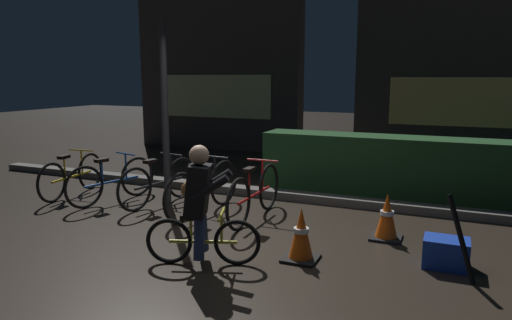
# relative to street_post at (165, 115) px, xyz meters

# --- Properties ---
(ground_plane) EXTENTS (40.00, 40.00, 0.00)m
(ground_plane) POSITION_rel_street_post_xyz_m (1.52, -1.20, -1.36)
(ground_plane) COLOR #2D261E
(sidewalk_curb) EXTENTS (12.00, 0.24, 0.12)m
(sidewalk_curb) POSITION_rel_street_post_xyz_m (1.52, 1.00, -1.30)
(sidewalk_curb) COLOR #56544F
(sidewalk_curb) RESTS_ON ground
(hedge_row) EXTENTS (4.80, 0.70, 0.96)m
(hedge_row) POSITION_rel_street_post_xyz_m (3.32, 1.90, -0.88)
(hedge_row) COLOR #214723
(hedge_row) RESTS_ON ground
(storefront_left) EXTENTS (4.57, 0.54, 4.80)m
(storefront_left) POSITION_rel_street_post_xyz_m (-1.90, 5.30, 1.03)
(storefront_left) COLOR #383330
(storefront_left) RESTS_ON ground
(storefront_right) EXTENTS (5.60, 0.54, 3.83)m
(storefront_right) POSITION_rel_street_post_xyz_m (4.42, 6.00, 0.55)
(storefront_right) COLOR #383330
(storefront_right) RESTS_ON ground
(street_post) EXTENTS (0.10, 0.10, 2.72)m
(street_post) POSITION_rel_street_post_xyz_m (0.00, 0.00, 0.00)
(street_post) COLOR #2D2D33
(street_post) RESTS_ON ground
(parked_bike_leftmost) EXTENTS (0.46, 1.55, 0.72)m
(parked_bike_leftmost) POSITION_rel_street_post_xyz_m (-1.72, -0.17, -1.03)
(parked_bike_leftmost) COLOR black
(parked_bike_leftmost) RESTS_ON ground
(parked_bike_left_mid) EXTENTS (0.53, 1.54, 0.73)m
(parked_bike_left_mid) POSITION_rel_street_post_xyz_m (-0.85, -0.24, -1.02)
(parked_bike_left_mid) COLOR black
(parked_bike_left_mid) RESTS_ON ground
(parked_bike_center_left) EXTENTS (0.46, 1.59, 0.74)m
(parked_bike_center_left) POSITION_rel_street_post_xyz_m (-0.11, -0.06, -1.02)
(parked_bike_center_left) COLOR black
(parked_bike_center_left) RESTS_ON ground
(parked_bike_center_right) EXTENTS (0.46, 1.69, 0.78)m
(parked_bike_center_right) POSITION_rel_street_post_xyz_m (0.74, -0.22, -1.00)
(parked_bike_center_right) COLOR black
(parked_bike_center_right) RESTS_ON ground
(parked_bike_right_mid) EXTENTS (0.46, 1.69, 0.78)m
(parked_bike_right_mid) POSITION_rel_street_post_xyz_m (1.52, -0.18, -1.01)
(parked_bike_right_mid) COLOR black
(parked_bike_right_mid) RESTS_ON ground
(traffic_cone_near) EXTENTS (0.36, 0.36, 0.57)m
(traffic_cone_near) POSITION_rel_street_post_xyz_m (2.53, -1.30, -1.08)
(traffic_cone_near) COLOR black
(traffic_cone_near) RESTS_ON ground
(traffic_cone_far) EXTENTS (0.36, 0.36, 0.56)m
(traffic_cone_far) POSITION_rel_street_post_xyz_m (3.27, -0.28, -1.09)
(traffic_cone_far) COLOR black
(traffic_cone_far) RESTS_ON ground
(blue_crate) EXTENTS (0.44, 0.32, 0.30)m
(blue_crate) POSITION_rel_street_post_xyz_m (3.94, -0.90, -1.21)
(blue_crate) COLOR #193DB7
(blue_crate) RESTS_ON ground
(cyclist) EXTENTS (1.13, 0.51, 1.25)m
(cyclist) POSITION_rel_street_post_xyz_m (1.61, -1.80, -0.73)
(cyclist) COLOR black
(cyclist) RESTS_ON ground
(closed_umbrella) EXTENTS (0.33, 0.22, 0.81)m
(closed_umbrella) POSITION_rel_street_post_xyz_m (4.07, -1.15, -0.95)
(closed_umbrella) COLOR black
(closed_umbrella) RESTS_ON ground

